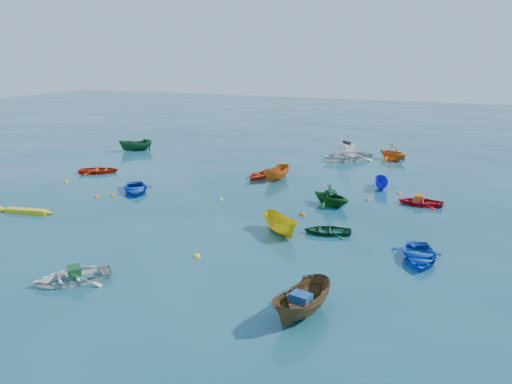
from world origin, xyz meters
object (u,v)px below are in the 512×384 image
at_px(dinghy_blue_se, 418,261).
at_px(motorboat_white, 346,160).
at_px(kayak_yellow, 27,213).
at_px(dinghy_white_near, 73,281).
at_px(dinghy_blue_sw, 135,192).

relative_size(dinghy_blue_se, motorboat_white, 0.68).
bearing_deg(dinghy_blue_se, kayak_yellow, 175.27).
bearing_deg(motorboat_white, kayak_yellow, -79.51).
xyz_separation_m(dinghy_white_near, dinghy_blue_se, (13.57, 8.12, 0.00)).
xyz_separation_m(dinghy_white_near, kayak_yellow, (-9.42, 6.38, 0.00)).
height_order(kayak_yellow, motorboat_white, motorboat_white).
xyz_separation_m(dinghy_white_near, motorboat_white, (5.22, 29.47, 0.00)).
bearing_deg(motorboat_white, dinghy_white_near, -57.18).
distance_m(dinghy_blue_sw, dinghy_blue_se, 20.17).
height_order(dinghy_white_near, dinghy_blue_se, dinghy_blue_se).
distance_m(dinghy_blue_se, kayak_yellow, 23.06).
xyz_separation_m(dinghy_blue_se, kayak_yellow, (-22.99, -1.74, 0.00)).
bearing_deg(kayak_yellow, motorboat_white, -43.83).
distance_m(dinghy_white_near, motorboat_white, 29.93).
bearing_deg(motorboat_white, dinghy_blue_sw, -81.25).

